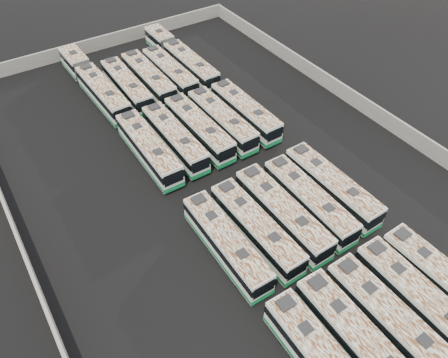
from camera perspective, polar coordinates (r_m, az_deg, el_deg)
ground at (r=50.04m, az=0.31°, el=0.36°), size 140.00×140.00×0.00m
perimeter_wall at (r=49.28m, az=0.31°, el=1.27°), size 45.20×73.20×2.20m
bus_front_left at (r=37.87m, az=17.22°, el=-19.75°), size 2.84×12.61×3.55m
bus_front_center at (r=39.52m, az=20.96°, el=-17.08°), size 2.78×12.55×3.53m
bus_front_right at (r=41.44m, az=24.09°, el=-14.37°), size 2.73×12.46×3.51m
bus_front_far_right at (r=43.51m, az=26.85°, el=-12.00°), size 2.86×12.18×3.42m
bus_midfront_far_left at (r=41.47m, az=0.28°, el=-8.43°), size 2.74×12.12×3.41m
bus_midfront_left at (r=42.68m, az=4.21°, el=-6.47°), size 2.75×12.22×3.43m
bus_midfront_center at (r=44.12m, az=7.60°, el=-4.48°), size 2.72×12.61×3.55m
bus_midfront_right at (r=45.80m, az=11.03°, el=-2.83°), size 2.73×12.22×3.43m
bus_midfront_far_right at (r=47.75m, az=13.87°, el=-0.97°), size 2.79×12.39×3.48m
bus_midback_far_left at (r=51.61m, az=-9.81°, el=3.92°), size 2.80×12.61×3.55m
bus_midback_left at (r=52.71m, az=-6.44°, el=5.28°), size 2.64×12.27×3.46m
bus_midback_center at (r=53.91m, az=-3.30°, el=6.58°), size 2.81×12.50×3.51m
bus_midback_right at (r=55.21m, az=-0.26°, el=7.67°), size 2.73×12.31×3.46m
bus_midback_far_right at (r=56.79m, az=2.80°, el=8.77°), size 2.71×12.25×3.44m
bus_back_far_left at (r=65.06m, az=-16.67°, el=11.99°), size 3.13×19.50×3.53m
bus_back_left at (r=63.23m, az=-12.57°, el=11.79°), size 2.77×12.22×3.43m
bus_back_center at (r=64.29m, az=-9.81°, el=12.84°), size 2.67×12.42×3.50m
bus_back_right at (r=65.27m, az=-7.05°, el=13.64°), size 2.66×12.20×3.43m
bus_back_far_right at (r=69.14m, az=-5.74°, el=15.61°), size 2.65×18.77×3.40m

